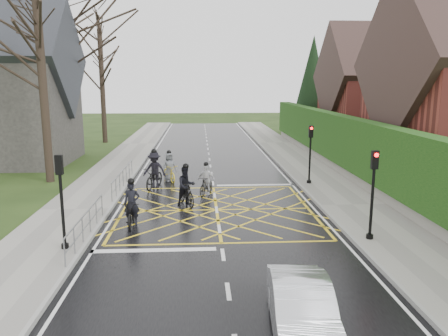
{
  "coord_description": "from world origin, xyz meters",
  "views": [
    {
      "loc": [
        -0.72,
        -18.14,
        5.45
      ],
      "look_at": [
        0.48,
        2.77,
        1.3
      ],
      "focal_mm": 35.0,
      "sensor_mm": 36.0,
      "label": 1
    }
  ],
  "objects": [
    {
      "name": "cyclist_lead",
      "position": [
        -2.4,
        5.71,
        0.61
      ],
      "size": [
        1.27,
        1.9,
        1.75
      ],
      "rotation": [
        0.0,
        0.0,
        0.4
      ],
      "color": "gold",
      "rests_on": "ground"
    },
    {
      "name": "railing_south",
      "position": [
        -4.65,
        -3.5,
        0.78
      ],
      "size": [
        0.05,
        5.04,
        1.03
      ],
      "color": "slate",
      "rests_on": "ground"
    },
    {
      "name": "church",
      "position": [
        -13.54,
        12.0,
        4.93
      ],
      "size": [
        8.8,
        7.8,
        11.0
      ],
      "color": "#2D2B28",
      "rests_on": "ground"
    },
    {
      "name": "tree_near",
      "position": [
        -9.0,
        6.0,
        7.91
      ],
      "size": [
        9.24,
        9.24,
        11.44
      ],
      "color": "black",
      "rests_on": "ground"
    },
    {
      "name": "ground",
      "position": [
        0.0,
        0.0,
        0.0
      ],
      "size": [
        120.0,
        120.0,
        0.0
      ],
      "primitive_type": "plane",
      "color": "black",
      "rests_on": "ground"
    },
    {
      "name": "tree_mid",
      "position": [
        -10.0,
        14.0,
        8.63
      ],
      "size": [
        10.08,
        10.08,
        12.48
      ],
      "color": "black",
      "rests_on": "ground"
    },
    {
      "name": "car",
      "position": [
        1.45,
        -9.63,
        0.61
      ],
      "size": [
        1.59,
        3.79,
        1.22
      ],
      "primitive_type": "imported",
      "rotation": [
        0.0,
        0.0,
        -0.08
      ],
      "color": "silver",
      "rests_on": "ground"
    },
    {
      "name": "sidewalk_right",
      "position": [
        6.0,
        0.0,
        0.07
      ],
      "size": [
        3.0,
        80.0,
        0.15
      ],
      "primitive_type": "cube",
      "color": "gray",
      "rests_on": "ground"
    },
    {
      "name": "conifer",
      "position": [
        10.75,
        26.0,
        4.99
      ],
      "size": [
        4.6,
        4.6,
        10.0
      ],
      "color": "black",
      "rests_on": "ground"
    },
    {
      "name": "cyclist_back",
      "position": [
        -1.33,
        0.88,
        0.72
      ],
      "size": [
        1.19,
        1.96,
        1.9
      ],
      "rotation": [
        0.0,
        0.0,
        0.38
      ],
      "color": "black",
      "rests_on": "ground"
    },
    {
      "name": "cyclist_mid",
      "position": [
        -3.06,
        4.22,
        0.76
      ],
      "size": [
        1.37,
        2.25,
        2.06
      ],
      "rotation": [
        0.0,
        0.0,
        -0.27
      ],
      "color": "black",
      "rests_on": "ground"
    },
    {
      "name": "stone_wall",
      "position": [
        7.75,
        6.0,
        0.35
      ],
      "size": [
        0.5,
        38.0,
        0.7
      ],
      "primitive_type": "cube",
      "color": "slate",
      "rests_on": "ground"
    },
    {
      "name": "road",
      "position": [
        0.0,
        0.0,
        0.01
      ],
      "size": [
        9.0,
        80.0,
        0.01
      ],
      "primitive_type": "cube",
      "color": "black",
      "rests_on": "ground"
    },
    {
      "name": "traffic_light_se",
      "position": [
        5.1,
        -4.2,
        1.66
      ],
      "size": [
        0.24,
        0.31,
        3.21
      ],
      "rotation": [
        0.0,
        0.0,
        3.14
      ],
      "color": "black",
      "rests_on": "ground"
    },
    {
      "name": "hedge",
      "position": [
        7.75,
        6.0,
        2.1
      ],
      "size": [
        0.9,
        38.0,
        2.8
      ],
      "primitive_type": "cube",
      "color": "black",
      "rests_on": "stone_wall"
    },
    {
      "name": "railing_north",
      "position": [
        -4.65,
        4.0,
        0.79
      ],
      "size": [
        0.05,
        6.04,
        1.03
      ],
      "color": "slate",
      "rests_on": "ground"
    },
    {
      "name": "cyclist_rear",
      "position": [
        -3.34,
        -1.82,
        0.6
      ],
      "size": [
        0.76,
        1.93,
        1.85
      ],
      "rotation": [
        0.0,
        0.0,
        0.05
      ],
      "color": "black",
      "rests_on": "ground"
    },
    {
      "name": "tree_far",
      "position": [
        -9.3,
        22.0,
        7.19
      ],
      "size": [
        8.4,
        8.4,
        10.4
      ],
      "color": "black",
      "rests_on": "ground"
    },
    {
      "name": "house_far",
      "position": [
        14.75,
        18.0,
        4.36
      ],
      "size": [
        9.8,
        8.8,
        10.3
      ],
      "color": "maroon",
      "rests_on": "ground"
    },
    {
      "name": "sidewalk_left",
      "position": [
        -6.0,
        0.0,
        0.07
      ],
      "size": [
        3.0,
        80.0,
        0.15
      ],
      "primitive_type": "cube",
      "color": "gray",
      "rests_on": "ground"
    },
    {
      "name": "traffic_light_sw",
      "position": [
        -5.1,
        -4.5,
        1.66
      ],
      "size": [
        0.24,
        0.31,
        3.21
      ],
      "color": "black",
      "rests_on": "ground"
    },
    {
      "name": "traffic_light_ne",
      "position": [
        5.1,
        4.2,
        1.66
      ],
      "size": [
        0.24,
        0.31,
        3.21
      ],
      "rotation": [
        0.0,
        0.0,
        3.14
      ],
      "color": "black",
      "rests_on": "ground"
    },
    {
      "name": "cyclist_front",
      "position": [
        -0.4,
        2.61,
        0.6
      ],
      "size": [
        1.05,
        1.68,
        1.63
      ],
      "rotation": [
        0.0,
        0.0,
        -0.4
      ],
      "color": "black",
      "rests_on": "ground"
    }
  ]
}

